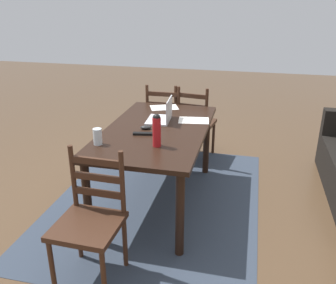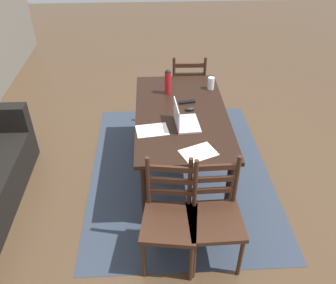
% 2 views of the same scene
% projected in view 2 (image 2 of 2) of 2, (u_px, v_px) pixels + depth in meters
% --- Properties ---
extents(ground_plane, '(14.00, 14.00, 0.00)m').
position_uv_depth(ground_plane, '(180.00, 170.00, 4.06)').
color(ground_plane, brown).
extents(area_rug, '(2.63, 1.98, 0.01)m').
position_uv_depth(area_rug, '(180.00, 170.00, 4.05)').
color(area_rug, '#333D4C').
rests_on(area_rug, ground).
extents(dining_table, '(1.65, 0.92, 0.77)m').
position_uv_depth(dining_table, '(181.00, 120.00, 3.65)').
color(dining_table, black).
rests_on(dining_table, ground).
extents(chair_left_near, '(0.45, 0.45, 0.95)m').
position_uv_depth(chair_left_near, '(214.00, 216.00, 2.89)').
color(chair_left_near, '#3D2316').
rests_on(chair_left_near, ground).
extents(chair_left_far, '(0.50, 0.50, 0.95)m').
position_uv_depth(chair_left_far, '(170.00, 218.00, 2.88)').
color(chair_left_far, '#3D2316').
rests_on(chair_left_far, ground).
extents(chair_right_near, '(0.45, 0.45, 0.95)m').
position_uv_depth(chair_right_near, '(188.00, 88.00, 4.68)').
color(chair_right_near, '#3D2316').
rests_on(chair_right_near, ground).
extents(laptop, '(0.34, 0.24, 0.23)m').
position_uv_depth(laptop, '(183.00, 120.00, 3.38)').
color(laptop, silver).
rests_on(laptop, dining_table).
extents(water_bottle, '(0.07, 0.07, 0.28)m').
position_uv_depth(water_bottle, '(168.00, 81.00, 3.84)').
color(water_bottle, red).
rests_on(water_bottle, dining_table).
extents(drinking_glass, '(0.07, 0.07, 0.14)m').
position_uv_depth(drinking_glass, '(211.00, 83.00, 3.96)').
color(drinking_glass, silver).
rests_on(drinking_glass, dining_table).
extents(computer_mouse, '(0.08, 0.11, 0.03)m').
position_uv_depth(computer_mouse, '(190.00, 109.00, 3.62)').
color(computer_mouse, black).
rests_on(computer_mouse, dining_table).
extents(tv_remote, '(0.07, 0.18, 0.02)m').
position_uv_depth(tv_remote, '(187.00, 102.00, 3.74)').
color(tv_remote, black).
rests_on(tv_remote, dining_table).
extents(paper_stack_left, '(0.31, 0.35, 0.00)m').
position_uv_depth(paper_stack_left, '(198.00, 153.00, 3.06)').
color(paper_stack_left, white).
rests_on(paper_stack_left, dining_table).
extents(paper_stack_right, '(0.25, 0.32, 0.00)m').
position_uv_depth(paper_stack_right, '(152.00, 130.00, 3.34)').
color(paper_stack_right, white).
rests_on(paper_stack_right, dining_table).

